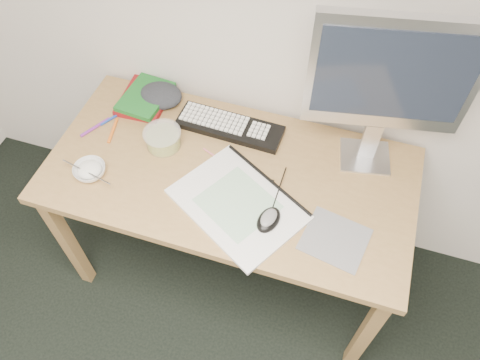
% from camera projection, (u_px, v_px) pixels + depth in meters
% --- Properties ---
extents(desk, '(1.40, 0.70, 0.75)m').
position_uv_depth(desk, '(230.00, 185.00, 1.84)').
color(desk, '#A47F4B').
rests_on(desk, ground).
extents(mousepad, '(0.24, 0.23, 0.00)m').
position_uv_depth(mousepad, '(335.00, 239.00, 1.60)').
color(mousepad, slate).
rests_on(mousepad, desk).
extents(sketchpad, '(0.55, 0.50, 0.01)m').
position_uv_depth(sketchpad, '(238.00, 204.00, 1.68)').
color(sketchpad, white).
rests_on(sketchpad, desk).
extents(keyboard, '(0.44, 0.15, 0.03)m').
position_uv_depth(keyboard, '(230.00, 127.00, 1.89)').
color(keyboard, black).
rests_on(keyboard, desk).
extents(monitor, '(0.54, 0.20, 0.63)m').
position_uv_depth(monitor, '(391.00, 80.00, 1.50)').
color(monitor, silver).
rests_on(monitor, desk).
extents(mouse, '(0.10, 0.13, 0.04)m').
position_uv_depth(mouse, '(269.00, 218.00, 1.62)').
color(mouse, black).
rests_on(mouse, sketchpad).
extents(rice_bowl, '(0.15, 0.15, 0.04)m').
position_uv_depth(rice_bowl, '(90.00, 171.00, 1.75)').
color(rice_bowl, white).
rests_on(rice_bowl, desk).
extents(chopsticks, '(0.21, 0.06, 0.02)m').
position_uv_depth(chopsticks, '(86.00, 172.00, 1.72)').
color(chopsticks, '#BDBDC0').
rests_on(chopsticks, rice_bowl).
extents(fruit_tub, '(0.19, 0.19, 0.07)m').
position_uv_depth(fruit_tub, '(163.00, 139.00, 1.83)').
color(fruit_tub, gold).
rests_on(fruit_tub, desk).
extents(book_red, '(0.20, 0.26, 0.03)m').
position_uv_depth(book_red, '(145.00, 98.00, 1.99)').
color(book_red, maroon).
rests_on(book_red, desk).
extents(book_green, '(0.19, 0.25, 0.02)m').
position_uv_depth(book_green, '(145.00, 97.00, 1.96)').
color(book_green, '#196623').
rests_on(book_green, book_red).
extents(cloth_lump, '(0.19, 0.17, 0.06)m').
position_uv_depth(cloth_lump, '(161.00, 95.00, 1.97)').
color(cloth_lump, '#2A2B32').
rests_on(cloth_lump, desk).
extents(pencil_pink, '(0.16, 0.07, 0.01)m').
position_uv_depth(pencil_pink, '(220.00, 160.00, 1.81)').
color(pencil_pink, '#D1687C').
rests_on(pencil_pink, desk).
extents(pencil_tan, '(0.14, 0.10, 0.01)m').
position_uv_depth(pencil_tan, '(235.00, 172.00, 1.77)').
color(pencil_tan, '#A38156').
rests_on(pencil_tan, desk).
extents(pencil_black, '(0.19, 0.01, 0.01)m').
position_uv_depth(pencil_black, '(250.00, 175.00, 1.76)').
color(pencil_black, black).
rests_on(pencil_black, desk).
extents(marker_blue, '(0.07, 0.11, 0.01)m').
position_uv_depth(marker_blue, '(113.00, 118.00, 1.93)').
color(marker_blue, '#1E3EA6').
rests_on(marker_blue, desk).
extents(marker_orange, '(0.04, 0.13, 0.01)m').
position_uv_depth(marker_orange, '(113.00, 130.00, 1.89)').
color(marker_orange, orange).
rests_on(marker_orange, desk).
extents(marker_purple, '(0.08, 0.13, 0.01)m').
position_uv_depth(marker_purple, '(95.00, 127.00, 1.90)').
color(marker_purple, '#7B2895').
rests_on(marker_purple, desk).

